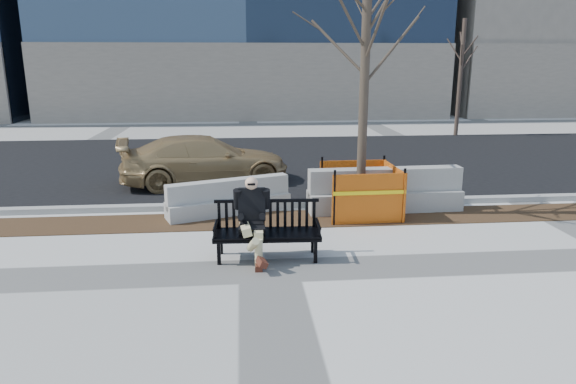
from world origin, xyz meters
name	(u,v)px	position (x,y,z in m)	size (l,w,h in m)	color
ground	(269,271)	(0.00, 0.00, 0.00)	(120.00, 120.00, 0.00)	beige
mulch_strip	(262,220)	(0.00, 2.60, 0.00)	(40.00, 1.20, 0.02)	#47301C
asphalt_street	(254,162)	(0.00, 8.80, 0.00)	(60.00, 10.40, 0.01)	black
curb	(260,205)	(0.00, 3.55, 0.06)	(60.00, 0.25, 0.12)	#9E9B93
bench	(267,258)	(0.01, 0.52, 0.00)	(1.79, 0.64, 0.95)	black
seated_man	(253,257)	(-0.24, 0.58, 0.00)	(0.58, 0.97, 1.36)	black
tree_fence	(360,214)	(2.10, 2.86, 0.00)	(2.25, 2.25, 5.63)	orange
sedan	(206,183)	(-1.34, 5.96, 0.00)	(1.78, 4.38, 1.27)	#A38352
jersey_barrier_left	(229,214)	(-0.67, 3.12, 0.00)	(2.66, 0.53, 0.76)	#A6A49B
jersey_barrier_right	(384,210)	(2.69, 3.06, 0.00)	(3.34, 0.67, 0.96)	#9A9790
far_tree_right	(455,135)	(8.87, 13.95, 0.00)	(1.93, 1.93, 5.20)	#48392E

